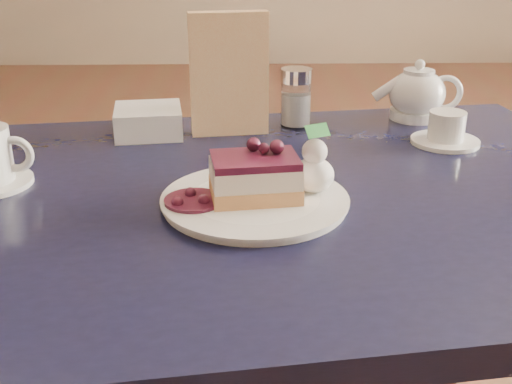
{
  "coord_description": "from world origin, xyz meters",
  "views": [
    {
      "loc": [
        0.1,
        -0.75,
        1.18
      ],
      "look_at": [
        0.12,
        0.04,
        0.84
      ],
      "focal_mm": 45.0,
      "sensor_mm": 36.0,
      "label": 1
    }
  ],
  "objects_px": {
    "cheesecake_slice": "(255,177)",
    "dessert_plate": "(255,201)",
    "main_table": "(250,239)",
    "tea_set": "(422,102)"
  },
  "relations": [
    {
      "from": "main_table",
      "to": "tea_set",
      "type": "bearing_deg",
      "value": 37.3
    },
    {
      "from": "main_table",
      "to": "dessert_plate",
      "type": "height_order",
      "value": "dessert_plate"
    },
    {
      "from": "dessert_plate",
      "to": "tea_set",
      "type": "bearing_deg",
      "value": 49.33
    },
    {
      "from": "tea_set",
      "to": "cheesecake_slice",
      "type": "bearing_deg",
      "value": -130.67
    },
    {
      "from": "cheesecake_slice",
      "to": "main_table",
      "type": "bearing_deg",
      "value": 90.0
    },
    {
      "from": "main_table",
      "to": "dessert_plate",
      "type": "xyz_separation_m",
      "value": [
        0.01,
        -0.05,
        0.09
      ]
    },
    {
      "from": "cheesecake_slice",
      "to": "dessert_plate",
      "type": "bearing_deg",
      "value": 82.48
    },
    {
      "from": "dessert_plate",
      "to": "main_table",
      "type": "bearing_deg",
      "value": 97.52
    },
    {
      "from": "main_table",
      "to": "dessert_plate",
      "type": "distance_m",
      "value": 0.1
    },
    {
      "from": "main_table",
      "to": "cheesecake_slice",
      "type": "distance_m",
      "value": 0.14
    }
  ]
}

